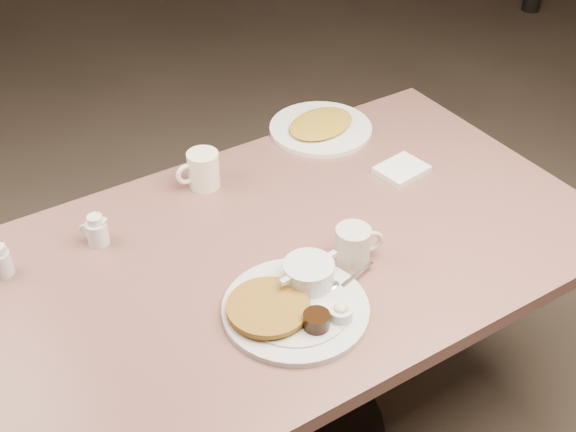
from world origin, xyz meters
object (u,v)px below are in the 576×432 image
coffee_mug_far (202,170)px  creamer_left (0,262)px  main_plate (295,300)px  hash_plate (321,127)px  coffee_mug_near (354,244)px  diner_table (292,294)px  creamer_right (97,231)px

coffee_mug_far → creamer_left: (-0.55, -0.06, -0.01)m
main_plate → hash_plate: (0.46, 0.58, -0.01)m
coffee_mug_far → hash_plate: 0.43m
coffee_mug_near → main_plate: bearing=-163.2°
main_plate → coffee_mug_far: coffee_mug_far is taller
hash_plate → diner_table: bearing=-131.9°
creamer_left → creamer_right: 0.22m
diner_table → creamer_left: 0.70m
diner_table → creamer_right: creamer_right is taller
creamer_left → hash_plate: bearing=7.4°
hash_plate → creamer_left: bearing=-172.6°
creamer_right → hash_plate: 0.76m
coffee_mug_far → creamer_left: bearing=-173.3°
diner_table → creamer_right: size_ratio=18.75×
hash_plate → creamer_right: bearing=-169.5°
diner_table → creamer_left: (-0.62, 0.26, 0.21)m
creamer_right → hash_plate: (0.74, 0.14, -0.02)m
main_plate → creamer_right: size_ratio=5.07×
diner_table → coffee_mug_far: (-0.07, 0.33, 0.22)m
main_plate → creamer_right: creamer_right is taller
creamer_left → creamer_right: (0.22, -0.01, -0.00)m
diner_table → hash_plate: hash_plate is taller
coffee_mug_far → hash_plate: (0.42, 0.06, -0.04)m
coffee_mug_far → coffee_mug_near: bearing=-70.9°
diner_table → main_plate: (-0.11, -0.19, 0.19)m
coffee_mug_near → creamer_left: bearing=151.0°
coffee_mug_near → coffee_mug_far: bearing=109.1°
main_plate → hash_plate: main_plate is taller
coffee_mug_far → hash_plate: coffee_mug_far is taller
coffee_mug_near → creamer_left: coffee_mug_near is taller
diner_table → coffee_mug_far: bearing=101.9°
coffee_mug_far → creamer_right: 0.33m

